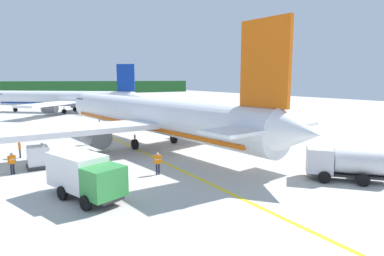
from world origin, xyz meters
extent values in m
cylinder|color=white|center=(19.94, 19.39, 3.50)|extent=(8.35, 36.19, 3.80)
cone|color=white|center=(17.50, 38.43, 3.50)|extent=(3.89, 2.84, 3.61)
cone|color=white|center=(22.44, -0.06, 3.90)|extent=(3.61, 3.59, 3.23)
cube|color=#192333|center=(17.78, 36.25, 4.36)|extent=(3.51, 2.79, 0.60)
cube|color=white|center=(11.13, 16.24, 2.83)|extent=(16.11, 5.17, 0.50)
cylinder|color=slate|center=(13.62, 18.37, 1.63)|extent=(2.59, 3.45, 2.20)
cube|color=white|center=(29.26, 18.57, 2.83)|extent=(16.68, 8.36, 0.50)
cylinder|color=slate|center=(26.31, 20.00, 1.63)|extent=(2.59, 3.45, 2.20)
cube|color=#D8590C|center=(22.04, 3.02, 8.65)|extent=(0.92, 4.41, 6.50)
cube|color=white|center=(22.04, 3.02, 3.90)|extent=(10.72, 4.50, 0.24)
cube|color=#D8590C|center=(19.94, 19.39, 2.46)|extent=(7.71, 32.60, 0.36)
cylinder|color=black|center=(18.20, 32.95, 0.55)|extent=(0.49, 1.14, 1.10)
cylinder|color=gray|center=(18.20, 32.95, 1.35)|extent=(0.20, 0.20, 0.50)
cylinder|color=black|center=(17.55, 17.57, 0.55)|extent=(0.49, 1.14, 1.10)
cylinder|color=gray|center=(17.55, 17.57, 1.35)|extent=(0.20, 0.20, 0.50)
cylinder|color=black|center=(22.71, 18.23, 0.55)|extent=(0.49, 1.14, 1.10)
cylinder|color=gray|center=(22.71, 18.23, 1.35)|extent=(0.20, 0.20, 0.50)
cylinder|color=white|center=(18.83, 62.97, 3.17)|extent=(26.83, 24.03, 3.44)
cone|color=white|center=(32.21, 51.30, 3.53)|extent=(4.11, 4.11, 2.93)
cube|color=#192333|center=(7.23, 73.09, 3.94)|extent=(3.56, 3.63, 0.54)
cube|color=white|center=(14.75, 55.54, 2.57)|extent=(13.57, 13.05, 0.45)
cylinder|color=slate|center=(15.16, 58.49, 1.48)|extent=(3.49, 3.41, 1.99)
cube|color=white|center=(25.64, 68.02, 2.57)|extent=(11.89, 14.35, 0.45)
cylinder|color=slate|center=(22.78, 67.22, 1.48)|extent=(3.49, 3.41, 1.99)
cube|color=navy|center=(30.09, 53.15, 7.83)|extent=(3.22, 2.87, 5.89)
cube|color=white|center=(30.09, 53.15, 3.53)|extent=(8.38, 9.00, 0.22)
cube|color=navy|center=(18.83, 62.97, 2.22)|extent=(24.26, 21.75, 0.33)
cylinder|color=black|center=(9.50, 71.12, 0.50)|extent=(0.96, 0.89, 1.00)
cylinder|color=gray|center=(9.50, 71.12, 1.22)|extent=(0.18, 0.18, 0.45)
cylinder|color=black|center=(18.31, 60.30, 0.50)|extent=(0.96, 0.89, 1.00)
cylinder|color=gray|center=(18.31, 60.30, 1.22)|extent=(0.18, 0.18, 0.45)
cylinder|color=black|center=(21.40, 63.85, 0.50)|extent=(0.96, 0.89, 1.00)
cylinder|color=gray|center=(21.40, 63.85, 1.22)|extent=(0.18, 0.18, 0.45)
cube|color=silver|center=(25.46, 0.38, 1.50)|extent=(2.84, 2.81, 1.80)
cube|color=#192333|center=(24.89, 1.02, 1.86)|extent=(1.43, 1.29, 0.94)
cylinder|color=silver|center=(27.36, -1.74, 1.50)|extent=(3.80, 3.96, 1.80)
cube|color=#262628|center=(26.76, -1.07, 0.52)|extent=(4.94, 5.27, 0.16)
cylinder|color=black|center=(24.84, -0.57, 0.45)|extent=(0.81, 0.86, 0.90)
cylinder|color=black|center=(26.48, 0.89, 0.45)|extent=(0.81, 0.86, 0.90)
cylinder|color=black|center=(26.53, -2.47, 0.45)|extent=(0.81, 0.86, 0.90)
cylinder|color=black|center=(28.18, -1.01, 0.45)|extent=(0.81, 0.86, 0.90)
cube|color=#338C3F|center=(10.00, 3.69, 1.50)|extent=(2.65, 2.40, 1.80)
cube|color=#192333|center=(10.26, 2.88, 1.86)|extent=(1.78, 0.66, 0.94)
cube|color=white|center=(9.09, 6.43, 1.68)|extent=(3.34, 4.47, 2.17)
cube|color=#262628|center=(9.37, 5.58, 0.52)|extent=(3.28, 5.97, 0.16)
cylinder|color=black|center=(10.95, 4.32, 0.45)|extent=(0.55, 0.94, 0.90)
cylinder|color=black|center=(8.86, 3.63, 0.45)|extent=(0.55, 0.94, 0.90)
cylinder|color=black|center=(10.13, 6.78, 0.45)|extent=(0.55, 0.94, 0.90)
cylinder|color=black|center=(8.05, 6.09, 0.45)|extent=(0.55, 0.94, 0.90)
cube|color=#333338|center=(7.73, 14.98, 0.15)|extent=(1.83, 1.83, 0.30)
cube|color=silver|center=(7.73, 14.98, 1.10)|extent=(1.63, 1.63, 1.59)
cube|color=silver|center=(8.29, 14.97, 1.74)|extent=(0.67, 1.63, 0.58)
cube|color=#333338|center=(29.97, 9.44, 0.15)|extent=(1.79, 1.79, 0.30)
cube|color=#B2B7C1|center=(29.97, 9.44, 1.03)|extent=(1.59, 1.59, 1.46)
cube|color=#B2B7C1|center=(29.97, 9.99, 1.61)|extent=(1.61, 0.65, 0.57)
cylinder|color=#191E33|center=(6.70, 19.79, 0.42)|extent=(0.14, 0.14, 0.85)
cylinder|color=#191E33|center=(6.71, 19.97, 0.42)|extent=(0.14, 0.14, 0.85)
cube|color=orange|center=(6.71, 19.88, 1.17)|extent=(0.25, 0.46, 0.64)
cube|color=silver|center=(6.71, 19.88, 1.20)|extent=(0.26, 0.47, 0.06)
sphere|color=tan|center=(6.71, 19.88, 1.60)|extent=(0.23, 0.23, 0.23)
cylinder|color=orange|center=(6.69, 19.61, 1.20)|extent=(0.09, 0.09, 0.60)
cylinder|color=orange|center=(6.73, 20.15, 1.20)|extent=(0.09, 0.09, 0.60)
cylinder|color=#191E33|center=(13.90, 22.75, 0.42)|extent=(0.14, 0.14, 0.84)
cylinder|color=#191E33|center=(13.93, 22.57, 0.42)|extent=(0.14, 0.14, 0.84)
cube|color=#CCE519|center=(13.92, 22.66, 1.16)|extent=(0.30, 0.47, 0.63)
cube|color=silver|center=(13.92, 22.66, 1.19)|extent=(0.31, 0.48, 0.06)
sphere|color=tan|center=(13.92, 22.66, 1.59)|extent=(0.23, 0.23, 0.23)
cylinder|color=#CCE519|center=(13.87, 22.93, 1.19)|extent=(0.09, 0.09, 0.60)
cylinder|color=#CCE519|center=(13.97, 22.40, 1.19)|extent=(0.09, 0.09, 0.60)
cylinder|color=#191E33|center=(5.66, 14.03, 0.43)|extent=(0.14, 0.14, 0.86)
cylinder|color=#191E33|center=(5.83, 14.09, 0.43)|extent=(0.14, 0.14, 0.86)
cube|color=orange|center=(5.74, 14.06, 1.19)|extent=(0.49, 0.35, 0.65)
cube|color=silver|center=(5.74, 14.06, 1.22)|extent=(0.50, 0.37, 0.06)
sphere|color=tan|center=(5.74, 14.06, 1.63)|extent=(0.23, 0.23, 0.23)
cylinder|color=orange|center=(5.49, 13.97, 1.22)|extent=(0.09, 0.09, 0.61)
cylinder|color=orange|center=(6.00, 14.15, 1.22)|extent=(0.09, 0.09, 0.61)
cylinder|color=#191E33|center=(15.43, 7.84, 0.44)|extent=(0.14, 0.14, 0.89)
cylinder|color=#191E33|center=(15.60, 7.77, 0.44)|extent=(0.14, 0.14, 0.89)
cube|color=orange|center=(15.51, 7.81, 1.22)|extent=(0.49, 0.36, 0.67)
cube|color=silver|center=(15.51, 7.81, 1.25)|extent=(0.50, 0.38, 0.06)
sphere|color=tan|center=(15.51, 7.81, 1.67)|extent=(0.24, 0.24, 0.24)
cylinder|color=orange|center=(15.26, 7.90, 1.25)|extent=(0.09, 0.09, 0.63)
cylinder|color=orange|center=(15.77, 7.71, 1.25)|extent=(0.09, 0.09, 0.63)
cube|color=yellow|center=(17.69, 14.39, 0.01)|extent=(0.30, 60.00, 0.01)
camera|label=1|loc=(4.67, -14.61, 7.50)|focal=30.15mm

